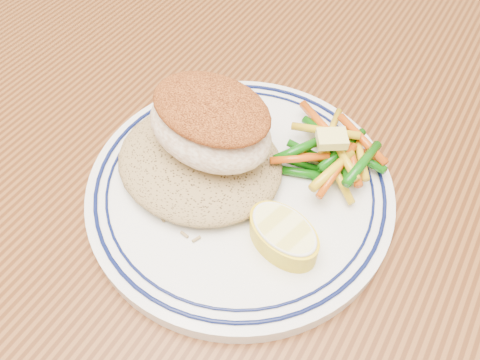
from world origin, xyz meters
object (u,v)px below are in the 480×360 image
at_px(vegetable_pile, 333,153).
at_px(lemon_wedge, 283,235).
at_px(rice_pilaf, 199,159).
at_px(dining_table, 223,239).
at_px(plate, 240,188).
at_px(fish_fillet, 210,122).

xyz_separation_m(vegetable_pile, lemon_wedge, (0.00, -0.09, -0.00)).
bearing_deg(rice_pilaf, dining_table, 20.34).
height_order(dining_table, rice_pilaf, rice_pilaf).
bearing_deg(dining_table, lemon_wedge, -22.50).
bearing_deg(vegetable_pile, plate, -132.40).
distance_m(fish_fillet, lemon_wedge, 0.10).
xyz_separation_m(dining_table, rice_pilaf, (-0.01, -0.01, 0.13)).
bearing_deg(lemon_wedge, dining_table, 157.50).
xyz_separation_m(dining_table, plate, (0.02, -0.00, 0.11)).
height_order(dining_table, fish_fillet, fish_fillet).
distance_m(plate, fish_fillet, 0.06).
bearing_deg(rice_pilaf, fish_fillet, 71.12).
xyz_separation_m(rice_pilaf, lemon_wedge, (0.09, -0.03, -0.00)).
relative_size(dining_table, fish_fillet, 13.72).
distance_m(rice_pilaf, fish_fillet, 0.04).
bearing_deg(vegetable_pile, fish_fillet, -149.46).
bearing_deg(plate, lemon_wedge, -28.83).
bearing_deg(rice_pilaf, plate, 6.48).
bearing_deg(vegetable_pile, rice_pilaf, -145.02).
xyz_separation_m(rice_pilaf, vegetable_pile, (0.09, 0.06, 0.00)).
bearing_deg(dining_table, fish_fillet, 146.70).
height_order(plate, rice_pilaf, rice_pilaf).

